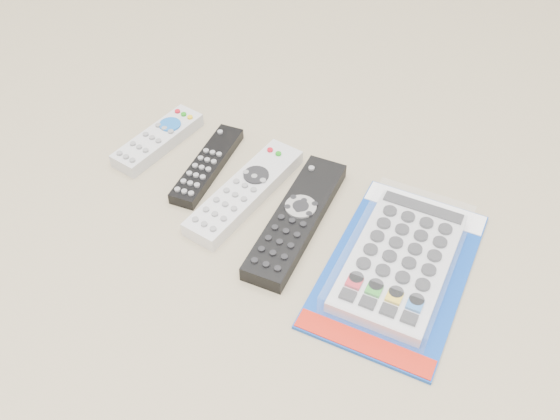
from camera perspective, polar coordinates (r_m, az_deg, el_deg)
The scene contains 5 objects.
remote_small_grey at distance 1.00m, azimuth -11.09°, elevation 6.34°, with size 0.06×0.16×0.02m.
remote_slim_black at distance 0.95m, azimuth -6.66°, elevation 4.10°, with size 0.07×0.18×0.02m.
remote_silver_dvd at distance 0.90m, azimuth -3.23°, elevation 1.70°, with size 0.07×0.22×0.03m.
remote_large_black at distance 0.86m, azimuth 1.52°, elevation -0.84°, with size 0.08×0.24×0.03m.
jumbo_remote_packaged at distance 0.82m, azimuth 10.93°, elevation -4.48°, with size 0.19×0.30×0.04m.
Camera 1 is at (0.32, -0.55, 0.63)m, focal length 40.00 mm.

